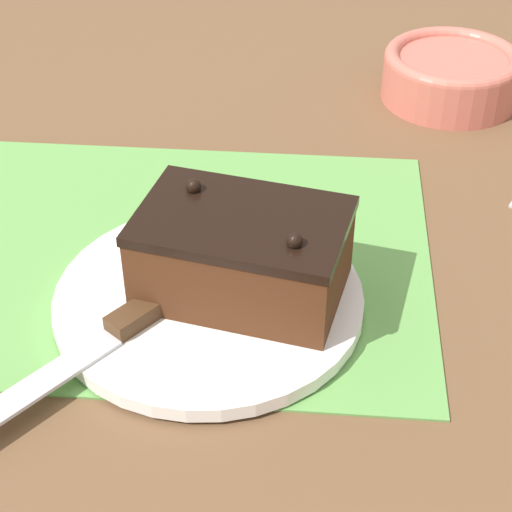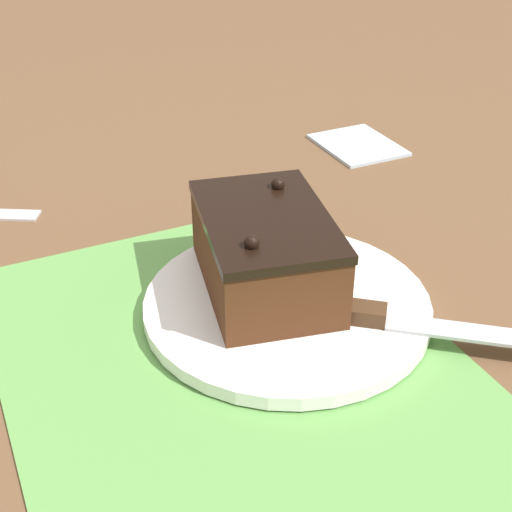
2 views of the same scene
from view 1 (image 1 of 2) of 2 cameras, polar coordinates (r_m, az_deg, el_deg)
ground_plane at (r=0.74m, az=-6.40°, el=0.16°), size 3.00×3.00×0.00m
placemat_woven at (r=0.74m, az=-6.41°, el=0.29°), size 0.46×0.34×0.00m
cake_plate at (r=0.67m, az=-3.16°, el=-2.90°), size 0.24×0.24×0.01m
chocolate_cake at (r=0.65m, az=-0.92°, el=0.16°), size 0.17×0.13×0.08m
serving_knife at (r=0.63m, az=-9.70°, el=-5.17°), size 0.15×0.18×0.01m
small_bowl at (r=0.98m, az=12.89°, el=11.77°), size 0.15×0.15×0.06m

